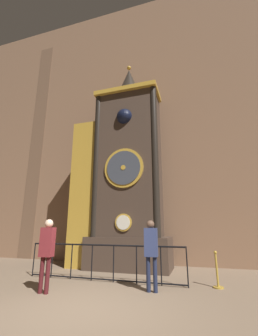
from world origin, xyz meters
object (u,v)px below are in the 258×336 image
visitor_far (151,248)px  clock_tower (120,175)px  stanchion_post (217,276)px  visitor_near (47,247)px

visitor_far → clock_tower: bearing=121.7°
clock_tower → visitor_far: clock_tower is taller
clock_tower → visitor_far: size_ratio=5.24×
clock_tower → stanchion_post: bearing=-28.3°
stanchion_post → clock_tower: bearing=151.7°
visitor_near → visitor_far: visitor_near is taller
visitor_near → clock_tower: bearing=73.9°
clock_tower → stanchion_post: clock_tower is taller
clock_tower → visitor_near: (-0.67, -3.78, -2.71)m
visitor_near → visitor_far: 2.74m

